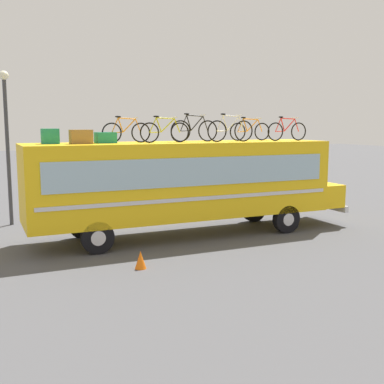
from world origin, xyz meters
name	(u,v)px	position (x,y,z in m)	size (l,w,h in m)	color
ground_plane	(183,236)	(0.00, 0.00, 0.00)	(120.00, 120.00, 0.00)	#4C4C4F
bus	(187,180)	(0.16, 0.00, 1.91)	(11.41, 2.51, 3.20)	yellow
luggage_bag_1	(50,136)	(-4.23, 0.27, 3.43)	(0.49, 0.49, 0.46)	#1E7F66
luggage_bag_2	(81,137)	(-3.38, -0.11, 3.41)	(0.65, 0.45, 0.43)	olive
luggage_bag_3	(105,138)	(-2.56, 0.18, 3.37)	(0.61, 0.53, 0.34)	#1E7F66
rooftop_bicycle_1	(126,132)	(-1.89, 0.15, 3.56)	(1.60, 0.44, 0.86)	black
rooftop_bicycle_2	(165,131)	(-0.71, -0.21, 3.56)	(1.70, 0.44, 0.87)	black
rooftop_bicycle_3	(194,130)	(0.50, 0.15, 3.60)	(1.75, 0.44, 0.96)	black
rooftop_bicycle_4	(230,130)	(1.61, -0.38, 3.59)	(1.75, 0.44, 0.96)	black
rooftop_bicycle_5	(250,131)	(2.81, 0.33, 3.56)	(1.67, 0.44, 0.86)	black
rooftop_bicycle_6	(287,131)	(3.97, -0.34, 3.56)	(1.67, 0.44, 0.88)	black
traffic_cone	(141,260)	(-2.51, -3.02, 0.24)	(0.30, 0.30, 0.48)	orange
street_lamp	(7,132)	(-5.22, 4.36, 3.50)	(0.34, 0.34, 5.73)	#38383D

